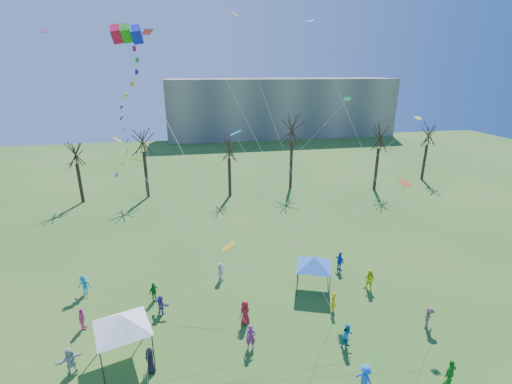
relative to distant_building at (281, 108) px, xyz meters
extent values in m
cube|color=gray|center=(0.00, 0.00, 0.00)|extent=(60.00, 14.00, 15.00)
cylinder|color=black|center=(-39.90, -45.50, -4.77)|extent=(0.44, 0.44, 5.46)
cylinder|color=black|center=(-31.24, -45.04, -4.19)|extent=(0.44, 0.44, 6.62)
cylinder|color=black|center=(-19.63, -46.67, -4.72)|extent=(0.44, 0.44, 5.56)
cylinder|color=black|center=(-10.01, -44.80, -3.88)|extent=(0.44, 0.44, 7.24)
cylinder|color=black|center=(2.32, -47.99, -4.30)|extent=(0.44, 0.44, 6.40)
cylinder|color=black|center=(12.74, -44.62, -4.58)|extent=(0.44, 0.44, 5.84)
cube|color=red|center=(-28.76, -71.85, 11.81)|extent=(0.75, 1.17, 1.18)
cube|color=#1A9113|center=(-28.21, -71.85, 11.81)|extent=(0.75, 1.17, 1.18)
cube|color=#101BD0|center=(-27.65, -71.85, 11.81)|extent=(0.75, 1.17, 1.18)
cylinder|color=white|center=(-23.97, -78.86, 2.88)|extent=(0.02, 0.02, 23.04)
cylinder|color=#3F3F44|center=(-30.76, -77.85, -6.33)|extent=(0.10, 0.10, 2.35)
cylinder|color=#3F3F44|center=(-27.99, -76.98, -6.33)|extent=(0.10, 0.10, 2.35)
cylinder|color=#3F3F44|center=(-31.63, -75.08, -6.33)|extent=(0.10, 0.10, 2.35)
cylinder|color=#3F3F44|center=(-28.85, -74.21, -6.33)|extent=(0.10, 0.10, 2.35)
pyramid|color=white|center=(-29.81, -76.03, -4.65)|extent=(4.27, 4.27, 1.01)
cylinder|color=#3F3F44|center=(-17.23, -71.70, -6.46)|extent=(0.09, 0.09, 2.08)
cylinder|color=#3F3F44|center=(-14.82, -72.58, -6.46)|extent=(0.09, 0.09, 2.08)
cylinder|color=#3F3F44|center=(-16.36, -69.29, -6.46)|extent=(0.09, 0.09, 2.08)
cylinder|color=#3F3F44|center=(-13.94, -70.16, -6.46)|extent=(0.09, 0.09, 2.08)
pyramid|color=blue|center=(-15.59, -70.93, -4.98)|extent=(3.72, 3.72, 0.89)
imported|color=blue|center=(-16.15, -81.16, -6.59)|extent=(1.23, 1.36, 1.83)
imported|color=green|center=(-11.08, -81.63, -6.65)|extent=(1.08, 0.72, 1.70)
imported|color=silver|center=(-32.87, -76.52, -6.63)|extent=(1.65, 1.25, 1.73)
imported|color=black|center=(-28.17, -77.41, -6.66)|extent=(0.82, 0.97, 1.68)
imported|color=#98267C|center=(-21.89, -76.69, -6.61)|extent=(0.71, 0.52, 1.79)
imported|color=#0B7BA3|center=(-15.64, -77.74, -6.63)|extent=(1.02, 0.90, 1.75)
imported|color=brown|center=(-9.27, -77.13, -6.64)|extent=(1.24, 1.23, 1.72)
imported|color=#FB53A4|center=(-33.20, -72.61, -6.68)|extent=(0.41, 0.97, 1.65)
imported|color=#5A489C|center=(-27.87, -71.91, -6.72)|extent=(1.37, 1.33, 1.56)
imported|color=#B31623|center=(-21.87, -74.16, -6.57)|extent=(1.08, 1.00, 1.85)
imported|color=yellow|center=(-15.14, -74.10, -6.70)|extent=(0.64, 0.70, 1.60)
imported|color=#D9E718|center=(-11.12, -72.09, -6.57)|extent=(1.09, 1.14, 1.86)
imported|color=#178AB9|center=(-34.11, -68.25, -6.67)|extent=(1.14, 0.75, 1.66)
imported|color=#1B7F1E|center=(-28.51, -70.20, -6.70)|extent=(0.94, 0.94, 1.61)
imported|color=white|center=(-23.04, -68.22, -6.69)|extent=(1.05, 1.57, 1.63)
imported|color=blue|center=(-12.28, -68.74, -6.60)|extent=(0.80, 1.14, 1.80)
cylinder|color=white|center=(-34.26, -79.17, -0.63)|extent=(0.01, 0.01, 11.22)
cube|color=#E3255D|center=(-27.31, -68.59, 12.23)|extent=(0.85, 0.92, 0.31)
cylinder|color=white|center=(-27.62, -74.81, 3.02)|extent=(0.01, 0.01, 21.92)
cube|color=gold|center=(-23.48, -79.50, 1.62)|extent=(0.63, 0.56, 0.40)
cylinder|color=white|center=(-23.20, -80.39, -2.29)|extent=(0.01, 0.01, 7.65)
cube|color=teal|center=(-21.88, -71.10, 5.78)|extent=(0.76, 0.65, 0.33)
cylinder|color=white|center=(-19.02, -76.13, -0.21)|extent=(0.01, 0.01, 16.38)
cube|color=blue|center=(-14.52, -64.05, 13.68)|extent=(0.97, 0.99, 0.19)
cylinder|color=white|center=(-12.80, -72.84, 3.74)|extent=(0.01, 0.01, 26.47)
cube|color=red|center=(-12.44, -76.87, 3.42)|extent=(0.54, 0.70, 0.17)
cylinder|color=white|center=(-22.66, -76.69, -1.39)|extent=(0.01, 0.01, 22.42)
cube|color=#90DF34|center=(-6.99, -69.42, 6.22)|extent=(0.48, 0.61, 0.20)
cylinder|color=white|center=(-17.58, -73.41, 0.01)|extent=(0.01, 0.01, 25.62)
cube|color=purple|center=(-35.46, -62.93, 12.69)|extent=(0.63, 0.68, 0.32)
cylinder|color=white|center=(-28.68, -69.81, 3.25)|extent=(0.01, 0.01, 26.75)
cube|color=orange|center=(-20.49, -61.38, 14.38)|extent=(0.81, 0.80, 0.42)
cylinder|color=white|center=(-18.06, -69.56, 4.09)|extent=(0.01, 0.01, 26.43)
cube|color=#D4235D|center=(-11.63, -73.49, 4.80)|extent=(0.58, 0.47, 0.26)
cylinder|color=white|center=(-10.45, -75.31, -0.70)|extent=(0.01, 0.01, 11.46)
cube|color=yellow|center=(-28.41, -72.41, 4.53)|extent=(0.79, 0.83, 0.32)
cylinder|color=white|center=(-30.81, -72.51, -0.84)|extent=(0.01, 0.01, 11.39)
cube|color=#1CD4B5|center=(-11.02, -64.78, 7.40)|extent=(0.80, 0.89, 0.35)
cylinder|color=white|center=(-19.45, -68.35, 0.60)|extent=(0.01, 0.01, 22.56)
cube|color=gold|center=(-31.54, -60.66, 3.69)|extent=(0.68, 0.60, 0.46)
cylinder|color=white|center=(-26.70, -67.41, -1.25)|extent=(0.01, 0.01, 19.13)
cylinder|color=white|center=(-20.82, -77.55, 4.74)|extent=(0.01, 0.01, 25.27)
camera|label=1|loc=(-25.09, -95.21, 9.93)|focal=25.00mm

